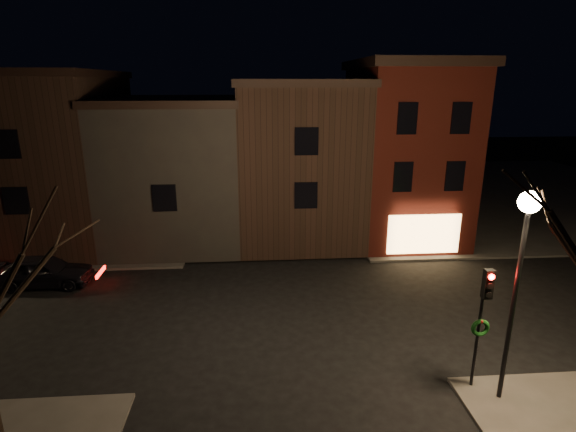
# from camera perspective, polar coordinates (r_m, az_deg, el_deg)

# --- Properties ---
(ground) EXTENTS (120.00, 120.00, 0.00)m
(ground) POSITION_cam_1_polar(r_m,az_deg,el_deg) (19.53, -0.45, -12.05)
(ground) COLOR black
(ground) RESTS_ON ground
(sidewalk_far_right) EXTENTS (30.00, 30.00, 0.12)m
(sidewalk_far_right) POSITION_cam_1_polar(r_m,az_deg,el_deg) (43.70, 24.76, 2.80)
(sidewalk_far_right) COLOR #2D2B28
(sidewalk_far_right) RESTS_ON ground
(sidewalk_far_left) EXTENTS (30.00, 30.00, 0.12)m
(sidewalk_far_left) POSITION_cam_1_polar(r_m,az_deg,el_deg) (42.64, -30.46, 1.70)
(sidewalk_far_left) COLOR #2D2B28
(sidewalk_far_left) RESTS_ON ground
(corner_building) EXTENTS (6.50, 8.50, 10.50)m
(corner_building) POSITION_cam_1_polar(r_m,az_deg,el_deg) (28.38, 14.66, 8.06)
(corner_building) COLOR #44110C
(corner_building) RESTS_ON ground
(row_building_a) EXTENTS (7.30, 10.30, 9.40)m
(row_building_a) POSITION_cam_1_polar(r_m,az_deg,el_deg) (28.09, 1.13, 7.34)
(row_building_a) COLOR black
(row_building_a) RESTS_ON ground
(row_building_b) EXTENTS (7.80, 10.30, 8.40)m
(row_building_b) POSITION_cam_1_polar(r_m,az_deg,el_deg) (28.43, -13.66, 5.96)
(row_building_b) COLOR black
(row_building_b) RESTS_ON ground
(row_building_c) EXTENTS (7.30, 10.30, 9.90)m
(row_building_c) POSITION_cam_1_polar(r_m,az_deg,el_deg) (30.34, -27.48, 6.65)
(row_building_c) COLOR black
(row_building_c) RESTS_ON ground
(street_lamp_near) EXTENTS (0.60, 0.60, 6.48)m
(street_lamp_near) POSITION_cam_1_polar(r_m,az_deg,el_deg) (13.95, 27.73, -2.87)
(street_lamp_near) COLOR black
(street_lamp_near) RESTS_ON sidewalk_near_right
(traffic_signal) EXTENTS (0.58, 0.38, 4.05)m
(traffic_signal) POSITION_cam_1_polar(r_m,az_deg,el_deg) (14.93, 23.52, -10.97)
(traffic_signal) COLOR black
(traffic_signal) RESTS_ON sidewalk_near_right
(parked_car_a) EXTENTS (4.41, 1.80, 1.50)m
(parked_car_a) POSITION_cam_1_polar(r_m,az_deg,el_deg) (24.47, -28.60, -6.15)
(parked_car_a) COLOR black
(parked_car_a) RESTS_ON ground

